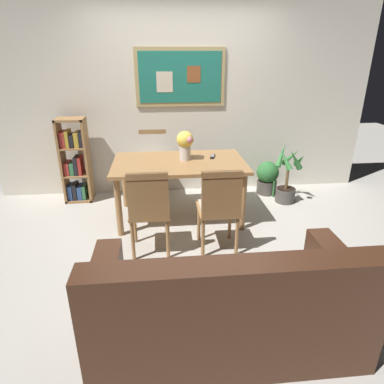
{
  "coord_description": "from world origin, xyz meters",
  "views": [
    {
      "loc": [
        -0.35,
        -3.22,
        1.91
      ],
      "look_at": [
        -0.05,
        -0.23,
        0.65
      ],
      "focal_mm": 31.39,
      "sensor_mm": 36.0,
      "label": 1
    }
  ],
  "objects_px": {
    "dining_chair_far_left": "(153,157)",
    "bookshelf": "(75,162)",
    "dining_chair_near_right": "(219,204)",
    "potted_ivy": "(267,177)",
    "dining_table": "(179,169)",
    "flower_vase": "(185,143)",
    "potted_palm": "(287,180)",
    "tv_remote": "(213,156)",
    "dining_chair_near_left": "(149,206)",
    "leather_couch": "(227,307)"
  },
  "relations": [
    {
      "from": "dining_chair_far_left",
      "to": "bookshelf",
      "type": "height_order",
      "value": "bookshelf"
    },
    {
      "from": "dining_chair_near_right",
      "to": "potted_ivy",
      "type": "height_order",
      "value": "dining_chair_near_right"
    },
    {
      "from": "dining_table",
      "to": "dining_chair_near_right",
      "type": "height_order",
      "value": "dining_chair_near_right"
    },
    {
      "from": "dining_table",
      "to": "flower_vase",
      "type": "xyz_separation_m",
      "value": [
        0.08,
        0.07,
        0.29
      ]
    },
    {
      "from": "potted_palm",
      "to": "tv_remote",
      "type": "height_order",
      "value": "potted_palm"
    },
    {
      "from": "dining_table",
      "to": "dining_chair_far_left",
      "type": "bearing_deg",
      "value": 110.54
    },
    {
      "from": "potted_ivy",
      "to": "potted_palm",
      "type": "height_order",
      "value": "potted_palm"
    },
    {
      "from": "dining_chair_far_left",
      "to": "potted_palm",
      "type": "bearing_deg",
      "value": -16.21
    },
    {
      "from": "bookshelf",
      "to": "flower_vase",
      "type": "bearing_deg",
      "value": -22.62
    },
    {
      "from": "dining_chair_near_left",
      "to": "bookshelf",
      "type": "bearing_deg",
      "value": 124.26
    },
    {
      "from": "bookshelf",
      "to": "potted_palm",
      "type": "xyz_separation_m",
      "value": [
        2.82,
        -0.35,
        -0.23
      ]
    },
    {
      "from": "dining_chair_near_right",
      "to": "potted_palm",
      "type": "height_order",
      "value": "dining_chair_near_right"
    },
    {
      "from": "dining_chair_near_left",
      "to": "potted_palm",
      "type": "distance_m",
      "value": 2.15
    },
    {
      "from": "dining_chair_near_right",
      "to": "potted_palm",
      "type": "bearing_deg",
      "value": 45.18
    },
    {
      "from": "dining_chair_far_left",
      "to": "potted_palm",
      "type": "relative_size",
      "value": 1.13
    },
    {
      "from": "dining_table",
      "to": "dining_chair_far_left",
      "type": "height_order",
      "value": "dining_chair_far_left"
    },
    {
      "from": "dining_table",
      "to": "potted_ivy",
      "type": "bearing_deg",
      "value": 26.08
    },
    {
      "from": "dining_chair_near_left",
      "to": "tv_remote",
      "type": "bearing_deg",
      "value": 50.97
    },
    {
      "from": "leather_couch",
      "to": "potted_ivy",
      "type": "distance_m",
      "value": 2.87
    },
    {
      "from": "dining_table",
      "to": "dining_chair_far_left",
      "type": "distance_m",
      "value": 0.9
    },
    {
      "from": "dining_chair_near_left",
      "to": "dining_table",
      "type": "bearing_deg",
      "value": 66.84
    },
    {
      "from": "dining_table",
      "to": "tv_remote",
      "type": "relative_size",
      "value": 9.53
    },
    {
      "from": "dining_table",
      "to": "potted_ivy",
      "type": "height_order",
      "value": "dining_table"
    },
    {
      "from": "dining_chair_near_left",
      "to": "leather_couch",
      "type": "bearing_deg",
      "value": -65.91
    },
    {
      "from": "dining_chair_near_right",
      "to": "flower_vase",
      "type": "xyz_separation_m",
      "value": [
        -0.26,
        0.9,
        0.39
      ]
    },
    {
      "from": "dining_chair_near_left",
      "to": "tv_remote",
      "type": "distance_m",
      "value": 1.23
    },
    {
      "from": "dining_table",
      "to": "dining_chair_far_left",
      "type": "relative_size",
      "value": 1.7
    },
    {
      "from": "leather_couch",
      "to": "potted_ivy",
      "type": "bearing_deg",
      "value": 67.04
    },
    {
      "from": "bookshelf",
      "to": "potted_ivy",
      "type": "distance_m",
      "value": 2.68
    },
    {
      "from": "potted_palm",
      "to": "dining_chair_far_left",
      "type": "bearing_deg",
      "value": 163.79
    },
    {
      "from": "dining_table",
      "to": "bookshelf",
      "type": "bearing_deg",
      "value": 153.68
    },
    {
      "from": "tv_remote",
      "to": "leather_couch",
      "type": "bearing_deg",
      "value": -96.18
    },
    {
      "from": "dining_table",
      "to": "dining_chair_near_right",
      "type": "relative_size",
      "value": 1.7
    },
    {
      "from": "dining_chair_far_left",
      "to": "bookshelf",
      "type": "bearing_deg",
      "value": -170.91
    },
    {
      "from": "flower_vase",
      "to": "tv_remote",
      "type": "xyz_separation_m",
      "value": [
        0.34,
        0.06,
        -0.19
      ]
    },
    {
      "from": "potted_palm",
      "to": "dining_chair_near_right",
      "type": "bearing_deg",
      "value": -134.82
    },
    {
      "from": "dining_chair_near_left",
      "to": "potted_ivy",
      "type": "xyz_separation_m",
      "value": [
        1.65,
        1.45,
        -0.29
      ]
    },
    {
      "from": "dining_table",
      "to": "leather_couch",
      "type": "distance_m",
      "value": 2.03
    },
    {
      "from": "dining_chair_far_left",
      "to": "tv_remote",
      "type": "xyz_separation_m",
      "value": [
        0.73,
        -0.7,
        0.2
      ]
    },
    {
      "from": "potted_palm",
      "to": "flower_vase",
      "type": "relative_size",
      "value": 2.36
    },
    {
      "from": "dining_chair_near_left",
      "to": "leather_couch",
      "type": "distance_m",
      "value": 1.33
    },
    {
      "from": "potted_ivy",
      "to": "potted_palm",
      "type": "xyz_separation_m",
      "value": [
        0.17,
        -0.32,
        0.07
      ]
    },
    {
      "from": "dining_chair_near_right",
      "to": "potted_palm",
      "type": "xyz_separation_m",
      "value": [
        1.13,
        1.14,
        -0.23
      ]
    },
    {
      "from": "dining_chair_near_right",
      "to": "potted_ivy",
      "type": "distance_m",
      "value": 1.78
    },
    {
      "from": "dining_chair_near_left",
      "to": "bookshelf",
      "type": "distance_m",
      "value": 1.79
    },
    {
      "from": "bookshelf",
      "to": "dining_chair_near_right",
      "type": "bearing_deg",
      "value": -41.47
    },
    {
      "from": "dining_chair_near_right",
      "to": "dining_chair_far_left",
      "type": "distance_m",
      "value": 1.78
    },
    {
      "from": "bookshelf",
      "to": "potted_palm",
      "type": "distance_m",
      "value": 2.86
    },
    {
      "from": "dining_chair_near_right",
      "to": "leather_couch",
      "type": "bearing_deg",
      "value": -97.33
    },
    {
      "from": "tv_remote",
      "to": "flower_vase",
      "type": "bearing_deg",
      "value": -169.61
    }
  ]
}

